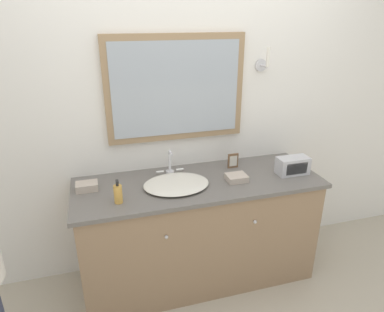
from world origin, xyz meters
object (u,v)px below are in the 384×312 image
(sink_basin, at_px, (176,183))
(soap_bottle, at_px, (118,194))
(appliance_box, at_px, (293,166))
(picture_frame, at_px, (233,161))

(sink_basin, bearing_deg, soap_bottle, -163.06)
(appliance_box, xyz_separation_m, picture_frame, (-0.38, 0.22, -0.01))
(sink_basin, xyz_separation_m, soap_bottle, (-0.40, -0.12, 0.04))
(soap_bottle, relative_size, appliance_box, 0.69)
(appliance_box, bearing_deg, soap_bottle, -176.72)
(appliance_box, bearing_deg, picture_frame, 149.94)
(soap_bottle, bearing_deg, appliance_box, 3.28)
(picture_frame, bearing_deg, appliance_box, -30.06)
(soap_bottle, distance_m, picture_frame, 0.94)
(sink_basin, relative_size, appliance_box, 1.94)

